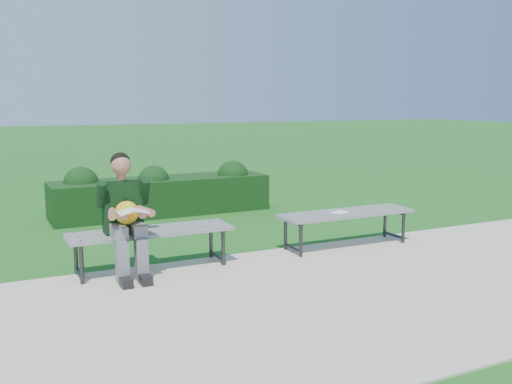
{
  "coord_description": "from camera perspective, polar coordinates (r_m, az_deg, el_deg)",
  "views": [
    {
      "loc": [
        -2.83,
        -6.2,
        1.87
      ],
      "look_at": [
        0.11,
        -0.12,
        0.79
      ],
      "focal_mm": 40.0,
      "sensor_mm": 36.0,
      "label": 1
    }
  ],
  "objects": [
    {
      "name": "bench_left",
      "position": [
        6.39,
        -10.45,
        -4.22
      ],
      "size": [
        1.8,
        0.5,
        0.46
      ],
      "color": "gray",
      "rests_on": "walkway"
    },
    {
      "name": "paper_sheet",
      "position": [
        7.33,
        8.38,
        -2.01
      ],
      "size": [
        0.26,
        0.22,
        0.01
      ],
      "color": "white",
      "rests_on": "bench_right"
    },
    {
      "name": "walkway",
      "position": [
        5.59,
        6.38,
        -10.4
      ],
      "size": [
        30.0,
        3.5,
        0.02
      ],
      "color": "#B4A994",
      "rests_on": "ground"
    },
    {
      "name": "bench_right",
      "position": [
        7.39,
        9.01,
        -2.38
      ],
      "size": [
        1.8,
        0.5,
        0.46
      ],
      "color": "gray",
      "rests_on": "walkway"
    },
    {
      "name": "hedge",
      "position": [
        9.63,
        -9.48,
        -0.1
      ],
      "size": [
        3.6,
        0.95,
        0.85
      ],
      "color": "#10380F",
      "rests_on": "ground"
    },
    {
      "name": "ground",
      "position": [
        7.07,
        -1.23,
        -6.26
      ],
      "size": [
        80.0,
        80.0,
        0.0
      ],
      "color": "#2E7721",
      "rests_on": "ground"
    },
    {
      "name": "seated_boy",
      "position": [
        6.17,
        -12.98,
        -1.95
      ],
      "size": [
        0.56,
        0.76,
        1.31
      ],
      "color": "gray",
      "rests_on": "walkway"
    }
  ]
}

